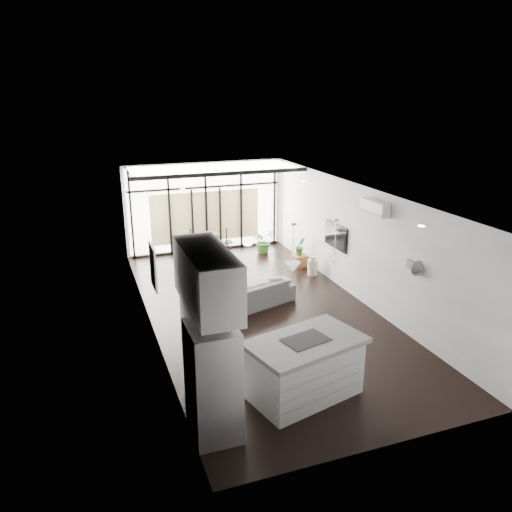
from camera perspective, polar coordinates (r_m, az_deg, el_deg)
floor at (r=11.73m, az=0.50°, el=-6.24°), size 5.00×10.00×0.00m
ceiling at (r=10.86m, az=0.54°, el=7.31°), size 5.00×10.00×0.00m
wall_left at (r=10.65m, az=-12.20°, el=-1.17°), size 0.02×10.00×2.80m
wall_right at (r=12.27m, az=11.54°, el=1.51°), size 0.02×10.00×2.80m
wall_back at (r=15.83m, az=-5.82°, el=5.60°), size 5.00×0.02×2.80m
wall_front at (r=7.13m, az=14.94°, el=-11.64°), size 5.00×0.02×2.80m
glazing at (r=15.71m, az=-5.71°, el=5.51°), size 5.00×0.20×2.80m
skylight at (r=14.62m, az=-5.01°, el=10.03°), size 4.70×1.90×0.06m
neighbour_building at (r=15.85m, az=-5.74°, el=4.51°), size 3.50×0.02×1.60m
island at (r=8.51m, az=5.60°, el=-12.63°), size 2.12×1.56×1.04m
cooktop at (r=8.25m, az=5.72°, el=-9.50°), size 0.84×0.66×0.01m
fridge at (r=7.50m, az=-4.94°, el=-14.07°), size 0.68×0.85×1.76m
appliance_column at (r=7.93m, az=-5.82°, el=-9.32°), size 0.63×0.66×2.44m
upper_cabinets at (r=7.15m, az=-5.65°, el=-2.56°), size 0.62×1.75×0.86m
pendant_left at (r=8.55m, az=4.20°, el=-1.29°), size 0.26×0.26×0.18m
pendant_right at (r=8.89m, az=8.93°, el=-0.69°), size 0.26×0.26×0.18m
sofa at (r=11.85m, az=-0.23°, el=-3.92°), size 2.08×1.14×0.78m
console_bench at (r=12.19m, az=0.52°, el=-4.03°), size 1.50×0.45×0.47m
pouf at (r=13.33m, az=-3.38°, el=-2.12°), size 0.57×0.57×0.44m
crate at (r=14.63m, az=5.03°, el=-0.49°), size 0.47×0.47×0.33m
plant_tall at (r=15.71m, az=0.83°, el=1.43°), size 0.96×0.99×0.59m
plant_crate at (r=14.54m, az=5.06°, el=0.57°), size 0.34×0.56×0.24m
milk_can at (r=13.91m, az=6.48°, el=-1.07°), size 0.29×0.29×0.55m
bistro_set at (r=15.43m, az=-5.40°, el=1.11°), size 1.42×0.91×0.64m
tv at (r=13.10m, az=9.12°, el=2.28°), size 0.05×1.10×0.65m
ac_unit at (r=11.29m, az=13.44°, el=5.42°), size 0.22×0.90×0.30m
framed_art at (r=10.13m, az=-11.68°, el=-1.25°), size 0.04×0.70×0.90m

